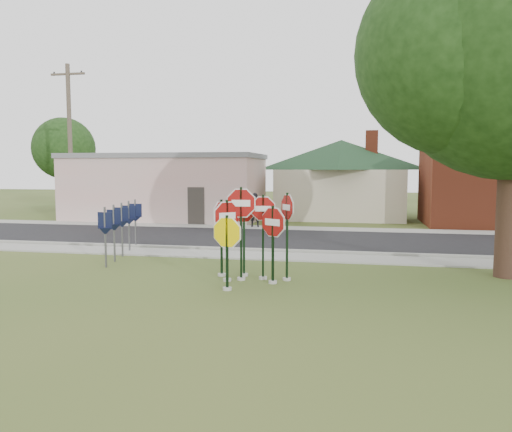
% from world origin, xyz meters
% --- Properties ---
extents(ground, '(120.00, 120.00, 0.00)m').
position_xyz_m(ground, '(0.00, 0.00, 0.00)').
color(ground, '#3A521E').
rests_on(ground, ground).
extents(sidewalk_near, '(60.00, 1.60, 0.06)m').
position_xyz_m(sidewalk_near, '(0.00, 5.50, 0.03)').
color(sidewalk_near, gray).
rests_on(sidewalk_near, ground).
extents(road, '(60.00, 7.00, 0.04)m').
position_xyz_m(road, '(0.00, 10.00, 0.02)').
color(road, black).
rests_on(road, ground).
extents(sidewalk_far, '(60.00, 1.60, 0.06)m').
position_xyz_m(sidewalk_far, '(0.00, 14.30, 0.03)').
color(sidewalk_far, gray).
rests_on(sidewalk_far, ground).
extents(curb, '(60.00, 0.20, 0.14)m').
position_xyz_m(curb, '(0.00, 6.50, 0.07)').
color(curb, gray).
rests_on(curb, ground).
extents(stop_sign_center, '(1.18, 0.24, 2.84)m').
position_xyz_m(stop_sign_center, '(-0.19, 1.52, 1.81)').
color(stop_sign_center, '#A19D96').
rests_on(stop_sign_center, ground).
extents(stop_sign_yellow, '(1.12, 0.29, 2.13)m').
position_xyz_m(stop_sign_yellow, '(-0.28, 0.26, 1.27)').
color(stop_sign_yellow, '#A19D96').
rests_on(stop_sign_yellow, ground).
extents(stop_sign_left, '(0.84, 0.80, 2.47)m').
position_xyz_m(stop_sign_left, '(-0.56, 1.31, 1.53)').
color(stop_sign_left, '#A19D96').
rests_on(stop_sign_left, ground).
extents(stop_sign_right, '(1.00, 0.64, 2.33)m').
position_xyz_m(stop_sign_right, '(0.78, 1.29, 1.43)').
color(stop_sign_right, '#A19D96').
rests_on(stop_sign_right, ground).
extents(stop_sign_back_right, '(0.99, 0.24, 2.58)m').
position_xyz_m(stop_sign_back_right, '(0.41, 1.76, 1.59)').
color(stop_sign_back_right, '#A19D96').
rests_on(stop_sign_back_right, ground).
extents(stop_sign_back_left, '(0.85, 0.53, 2.48)m').
position_xyz_m(stop_sign_back_left, '(-0.24, 2.09, 1.51)').
color(stop_sign_back_left, '#A19D96').
rests_on(stop_sign_back_left, ground).
extents(stop_sign_far_right, '(0.59, 0.88, 2.66)m').
position_xyz_m(stop_sign_far_right, '(1.12, 1.74, 1.65)').
color(stop_sign_far_right, '#A19D96').
rests_on(stop_sign_far_right, ground).
extents(stop_sign_far_left, '(0.36, 1.00, 2.43)m').
position_xyz_m(stop_sign_far_left, '(-0.90, 1.95, 1.49)').
color(stop_sign_far_left, '#A19D96').
rests_on(stop_sign_far_left, ground).
extents(route_sign_row, '(1.43, 4.63, 2.00)m').
position_xyz_m(route_sign_row, '(-5.40, 4.50, 1.22)').
color(route_sign_row, '#59595E').
rests_on(route_sign_row, ground).
extents(building_stucco, '(12.20, 6.20, 4.20)m').
position_xyz_m(building_stucco, '(-9.00, 18.00, 2.15)').
color(building_stucco, beige).
rests_on(building_stucco, ground).
extents(building_house, '(11.60, 11.60, 6.20)m').
position_xyz_m(building_house, '(2.00, 22.00, 3.65)').
color(building_house, '#BCAD95').
rests_on(building_house, ground).
extents(utility_pole_near, '(2.20, 0.26, 9.50)m').
position_xyz_m(utility_pole_near, '(-14.00, 15.20, 4.97)').
color(utility_pole_near, '#4B3C32').
rests_on(utility_pole_near, ground).
extents(bg_tree_left, '(4.90, 4.90, 7.35)m').
position_xyz_m(bg_tree_left, '(-20.00, 24.00, 4.88)').
color(bg_tree_left, '#321E16').
rests_on(bg_tree_left, ground).
extents(pedestrian, '(0.69, 0.46, 1.89)m').
position_xyz_m(pedestrian, '(-2.41, 14.36, 1.00)').
color(pedestrian, black).
rests_on(pedestrian, sidewalk_far).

